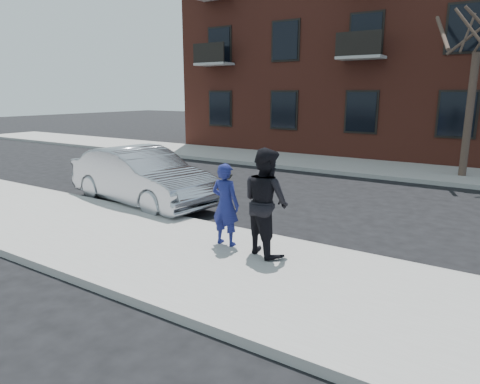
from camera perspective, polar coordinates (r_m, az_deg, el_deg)
The scene contains 9 objects.
ground at distance 8.96m, azimuth -11.97°, elevation -6.94°, with size 100.00×100.00×0.00m, color black.
near_sidewalk at distance 8.77m, azimuth -13.15°, elevation -6.92°, with size 50.00×3.50×0.15m, color gray.
near_curb at distance 10.02m, azimuth -5.73°, elevation -4.09°, with size 50.00×0.10×0.15m, color #999691.
far_sidewalk at distance 18.41m, azimuth 13.52°, elevation 3.51°, with size 50.00×3.50×0.15m, color gray.
far_curb at distance 16.74m, azimuth 11.43°, elevation 2.69°, with size 50.00×0.10×0.15m, color #999691.
apartment_building at distance 24.43m, azimuth 24.76°, elevation 19.33°, with size 24.30×10.30×12.30m.
silver_sedan at distance 12.06m, azimuth -12.99°, elevation 2.04°, with size 1.66×4.75×1.57m, color #999BA3.
man_hoodie at distance 8.16m, azimuth -1.96°, elevation -1.67°, with size 0.59×0.48×1.59m.
man_peacoat at distance 7.66m, azimuth 3.46°, elevation -1.30°, with size 1.17×1.06×1.95m.
Camera 1 is at (6.03, -5.89, 3.03)m, focal length 32.00 mm.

